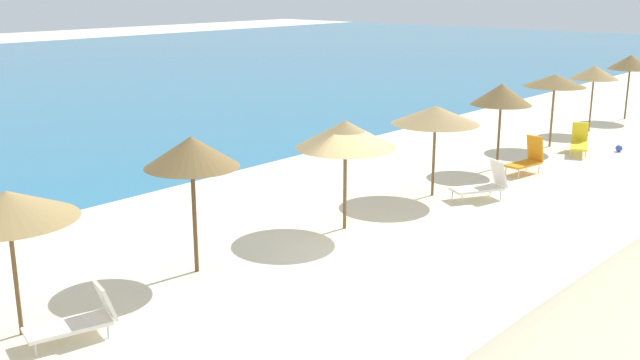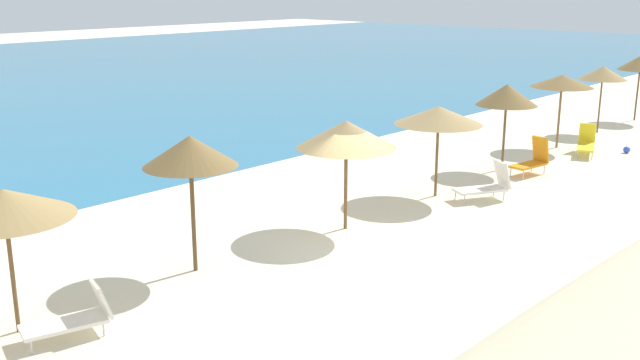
# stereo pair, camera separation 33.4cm
# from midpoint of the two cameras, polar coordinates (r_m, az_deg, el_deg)

# --- Properties ---
(ground_plane) EXTENTS (160.00, 160.00, 0.00)m
(ground_plane) POSITION_cam_midpoint_polar(r_m,az_deg,el_deg) (17.37, 3.45, -5.13)
(ground_plane) COLOR beige
(beach_umbrella_3) EXTENTS (2.35, 2.35, 2.64)m
(beach_umbrella_3) POSITION_cam_midpoint_polar(r_m,az_deg,el_deg) (13.46, -23.83, -1.83)
(beach_umbrella_3) COLOR brown
(beach_umbrella_3) RESTS_ON ground_plane
(beach_umbrella_4) EXTENTS (1.99, 1.99, 2.96)m
(beach_umbrella_4) POSITION_cam_midpoint_polar(r_m,az_deg,el_deg) (15.34, -10.59, 2.14)
(beach_umbrella_4) COLOR brown
(beach_umbrella_4) RESTS_ON ground_plane
(beach_umbrella_5) EXTENTS (2.47, 2.47, 2.77)m
(beach_umbrella_5) POSITION_cam_midpoint_polar(r_m,az_deg,el_deg) (17.92, 1.46, 3.57)
(beach_umbrella_5) COLOR brown
(beach_umbrella_5) RESTS_ON ground_plane
(beach_umbrella_6) EXTENTS (2.51, 2.51, 2.64)m
(beach_umbrella_6) POSITION_cam_midpoint_polar(r_m,az_deg,el_deg) (21.08, 8.53, 5.02)
(beach_umbrella_6) COLOR brown
(beach_umbrella_6) RESTS_ON ground_plane
(beach_umbrella_7) EXTENTS (2.00, 2.00, 2.84)m
(beach_umbrella_7) POSITION_cam_midpoint_polar(r_m,az_deg,el_deg) (24.67, 13.57, 6.49)
(beach_umbrella_7) COLOR brown
(beach_umbrella_7) RESTS_ON ground_plane
(beach_umbrella_8) EXTENTS (2.28, 2.28, 2.74)m
(beach_umbrella_8) POSITION_cam_midpoint_polar(r_m,az_deg,el_deg) (28.67, 17.50, 7.39)
(beach_umbrella_8) COLOR brown
(beach_umbrella_8) RESTS_ON ground_plane
(beach_umbrella_9) EXTENTS (1.93, 1.93, 2.74)m
(beach_umbrella_9) POSITION_cam_midpoint_polar(r_m,az_deg,el_deg) (32.22, 20.30, 7.86)
(beach_umbrella_9) COLOR brown
(beach_umbrella_9) RESTS_ON ground_plane
(beach_umbrella_10) EXTENTS (1.97, 1.97, 2.90)m
(beach_umbrella_10) POSITION_cam_midpoint_polar(r_m,az_deg,el_deg) (35.88, 22.79, 8.46)
(beach_umbrella_10) COLOR brown
(beach_umbrella_10) RESTS_ON ground_plane
(lounge_chair_0) EXTENTS (1.69, 1.34, 1.11)m
(lounge_chair_0) POSITION_cam_midpoint_polar(r_m,az_deg,el_deg) (21.44, 12.19, -0.31)
(lounge_chair_0) COLOR white
(lounge_chair_0) RESTS_ON ground_plane
(lounge_chair_1) EXTENTS (1.45, 0.78, 1.21)m
(lounge_chair_1) POSITION_cam_midpoint_polar(r_m,az_deg,el_deg) (24.64, 15.47, 1.61)
(lounge_chair_1) COLOR orange
(lounge_chair_1) RESTS_ON ground_plane
(lounge_chair_2) EXTENTS (1.63, 1.02, 0.92)m
(lounge_chair_2) POSITION_cam_midpoint_polar(r_m,az_deg,el_deg) (13.63, -18.97, -10.20)
(lounge_chair_2) COLOR white
(lounge_chair_2) RESTS_ON ground_plane
(lounge_chair_3) EXTENTS (1.78, 1.15, 1.06)m
(lounge_chair_3) POSITION_cam_midpoint_polar(r_m,az_deg,el_deg) (28.20, 19.21, 2.83)
(lounge_chair_3) COLOR yellow
(lounge_chair_3) RESTS_ON ground_plane
(beach_ball) EXTENTS (0.25, 0.25, 0.25)m
(beach_ball) POSITION_cam_midpoint_polar(r_m,az_deg,el_deg) (28.99, 21.95, 2.30)
(beach_ball) COLOR blue
(beach_ball) RESTS_ON ground_plane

